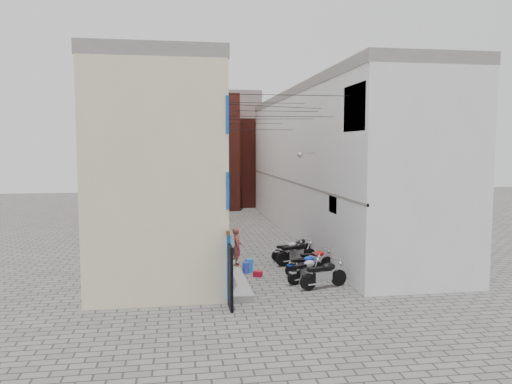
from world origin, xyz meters
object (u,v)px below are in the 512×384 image
motorcycle_b (306,269)px  motorcycle_f (289,249)px  motorcycle_a (324,273)px  motorcycle_d (314,258)px  water_jug_near (246,268)px  person_a (237,247)px  motorcycle_g (299,246)px  person_b (223,235)px  red_crate (258,274)px  motorcycle_c (305,264)px  motorcycle_e (296,251)px  water_jug_far (249,265)px

motorcycle_b → motorcycle_f: motorcycle_b is taller
motorcycle_b → motorcycle_a: bearing=-1.4°
motorcycle_d → water_jug_near: (-3.09, -0.01, -0.29)m
person_a → motorcycle_g: bearing=-47.5°
motorcycle_b → person_b: bearing=-180.0°
motorcycle_b → red_crate: bearing=-152.7°
motorcycle_b → water_jug_near: 2.90m
motorcycle_a → red_crate: 3.13m
motorcycle_a → motorcycle_c: 2.01m
motorcycle_a → motorcycle_e: bearing=165.5°
motorcycle_g → water_jug_near: (-3.16, -3.10, -0.26)m
motorcycle_b → red_crate: (-1.79, 1.17, -0.43)m
motorcycle_d → motorcycle_g: (0.07, 3.09, -0.03)m
motorcycle_a → water_jug_near: bearing=-152.6°
water_jug_far → red_crate: size_ratio=1.51×
motorcycle_a → motorcycle_d: motorcycle_a is taller
motorcycle_b → motorcycle_c: 1.10m
motorcycle_c → person_b: size_ratio=0.99×
motorcycle_b → motorcycle_g: 5.06m
water_jug_near → red_crate: 0.82m
water_jug_near → motorcycle_b: bearing=-40.3°
person_a → person_b: (-0.37, 2.89, 0.04)m
motorcycle_a → red_crate: size_ratio=5.53×
motorcycle_g → person_a: size_ratio=1.01×
red_crate → motorcycle_c: bearing=-2.7°
person_b → red_crate: (1.13, -3.99, -1.02)m
water_jug_far → red_crate: bearing=-75.9°
motorcycle_e → water_jug_near: 2.84m
motorcycle_e → motorcycle_c: bearing=-24.3°
motorcycle_c → water_jug_far: size_ratio=3.10×
motorcycle_a → motorcycle_g: size_ratio=1.21×
water_jug_far → red_crate: water_jug_far is taller
motorcycle_e → person_a: 3.04m
water_jug_near → motorcycle_g: bearing=44.5°
motorcycle_b → person_a: (-2.55, 2.27, 0.56)m
motorcycle_f → motorcycle_a: bearing=-14.3°
motorcycle_a → motorcycle_b: (-0.49, 0.92, -0.06)m
motorcycle_d → water_jug_far: size_ratio=3.24×
motorcycle_d → red_crate: (-2.68, -0.71, -0.41)m
motorcycle_e → water_jug_near: motorcycle_e is taller
motorcycle_a → motorcycle_e: (-0.15, 3.98, 0.03)m
motorcycle_a → person_b: 6.99m
motorcycle_b → motorcycle_e: motorcycle_e is taller
motorcycle_a → motorcycle_d: (0.40, 2.80, -0.07)m
water_jug_far → motorcycle_d: bearing=-4.7°
motorcycle_d → motorcycle_g: size_ratio=1.07×
person_b → red_crate: person_b is taller
water_jug_near → water_jug_far: 0.31m
motorcycle_g → red_crate: motorcycle_g is taller
motorcycle_e → motorcycle_f: size_ratio=1.18×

